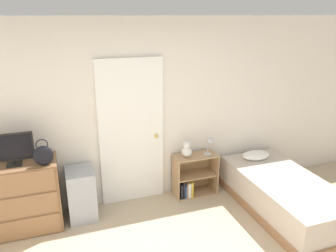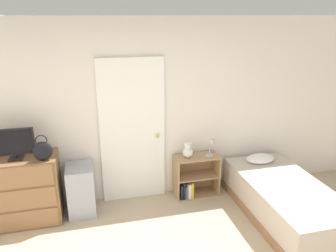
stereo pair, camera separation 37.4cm
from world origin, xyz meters
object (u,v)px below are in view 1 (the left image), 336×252
Objects in this scene: handbag at (43,155)px; bed at (283,194)px; desk_lamp at (210,142)px; tv at (12,149)px; bookshelf at (191,178)px; storage_bin at (81,194)px; dresser at (24,196)px; teddy_bear at (187,150)px.

bed is at bearing -10.57° from handbag.
desk_lamp is 0.14× the size of bed.
bookshelf is (2.31, 0.12, -0.84)m from tv.
desk_lamp is (1.84, 0.02, 0.48)m from storage_bin.
dresser is 0.65m from tv.
teddy_bear is at bearing 2.38° from dresser.
bed is (0.76, -0.76, -0.58)m from desk_lamp.
storage_bin is 2.43× the size of desk_lamp.
desk_lamp reaches higher than storage_bin.
desk_lamp is at bearing 1.63° from tv.
handbag is at bearing -172.63° from teddy_bear.
desk_lamp is (0.25, -0.05, 0.56)m from bookshelf.
bed is at bearing -11.67° from tv.
storage_bin is 2.71m from bed.
bookshelf is (1.98, 0.25, -0.77)m from handbag.
teddy_bear is (-0.09, -0.01, 0.46)m from bookshelf.
handbag reaches higher than dresser.
dresser is 0.66m from handbag.
storage_bin is at bearing 4.19° from tv.
storage_bin is 0.35× the size of bed.
desk_lamp is at bearing 0.63° from storage_bin.
tv is at bearing -175.81° from storage_bin.
dresser is 2.55m from desk_lamp.
teddy_bear is at bearing 3.01° from tv.
storage_bin is at bearing -177.56° from teddy_bear.
tv is 0.70× the size of storage_bin.
tv reaches higher than bed.
tv is 2.47m from bookshelf.
teddy_bear is 0.35m from desk_lamp.
teddy_bear reaches higher than bed.
handbag reaches higher than teddy_bear.
desk_lamp is (0.34, -0.04, 0.10)m from teddy_bear.
desk_lamp is (2.52, 0.05, 0.37)m from dresser.
storage_bin reaches higher than bookshelf.
bookshelf is 2.27× the size of desk_lamp.
storage_bin is at bearing -179.37° from desk_lamp.
handbag is 0.48× the size of storage_bin.
desk_lamp reaches higher than teddy_bear.
dresser is 3.96× the size of teddy_bear.
tv reaches higher than dresser.
tv reaches higher than teddy_bear.
storage_bin is 3.00× the size of teddy_bear.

